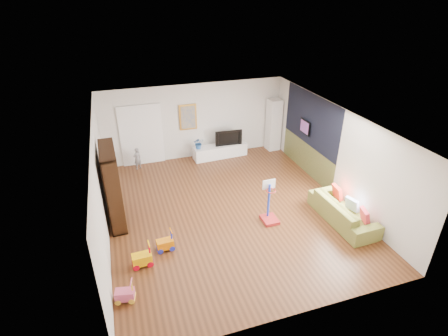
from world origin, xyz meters
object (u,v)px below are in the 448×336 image
object	(u,v)px
bookshelf	(113,186)
sofa	(343,211)
basketball_hoop	(271,203)
media_console	(220,151)

from	to	relation	value
bookshelf	sofa	xyz separation A→B (m)	(5.74, -1.90, -0.74)
basketball_hoop	bookshelf	bearing A→B (deg)	161.09
sofa	basketball_hoop	bearing A→B (deg)	70.70
media_console	basketball_hoop	distance (m)	4.24
sofa	media_console	bearing A→B (deg)	20.03
sofa	basketball_hoop	distance (m)	1.96
bookshelf	basketball_hoop	xyz separation A→B (m)	(3.88, -1.32, -0.46)
sofa	basketball_hoop	size ratio (longest dim) A/B	1.80
bookshelf	basketball_hoop	size ratio (longest dim) A/B	1.78
bookshelf	basketball_hoop	bearing A→B (deg)	-20.41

